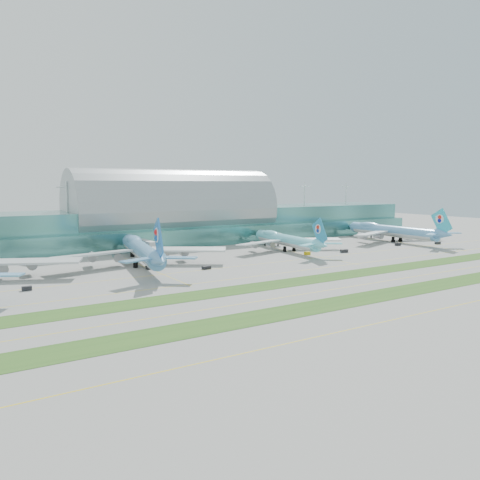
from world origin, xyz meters
TOP-DOWN VIEW (x-y plane):
  - ground at (0.00, 0.00)m, footprint 700.00×700.00m
  - terminal at (0.01, 128.79)m, footprint 340.00×69.10m
  - grass_strip_near at (0.00, -28.00)m, footprint 420.00×12.00m
  - grass_strip_far at (0.00, 2.00)m, footprint 420.00×12.00m
  - taxiline_a at (0.00, -48.00)m, footprint 420.00×0.35m
  - taxiline_b at (0.00, -14.00)m, footprint 420.00×0.35m
  - taxiline_c at (0.00, 18.00)m, footprint 420.00×0.35m
  - taxiline_d at (0.00, 40.00)m, footprint 420.00×0.35m
  - airliner_b at (-44.21, 63.57)m, footprint 71.82×82.46m
  - airliner_c at (35.71, 67.39)m, footprint 60.80×69.44m
  - airliner_d at (114.77, 65.40)m, footprint 69.59×79.00m
  - gse_b at (-92.70, 37.50)m, footprint 3.12×1.86m
  - gse_c at (-44.60, 52.90)m, footprint 3.39×2.07m
  - gse_d at (-24.90, 40.94)m, footprint 3.85×2.36m
  - gse_e at (35.53, 49.50)m, footprint 3.16×1.75m
  - gse_f at (56.39, 45.53)m, footprint 4.08×2.27m
  - gse_g at (101.57, 49.35)m, footprint 3.30×2.17m
  - gse_h at (126.52, 41.48)m, footprint 3.40×2.38m

SIDE VIEW (x-z plane):
  - ground at x=0.00m, z-range 0.00..0.00m
  - taxiline_a at x=0.00m, z-range 0.00..0.01m
  - taxiline_b at x=0.00m, z-range 0.00..0.01m
  - taxiline_c at x=0.00m, z-range 0.00..0.01m
  - taxiline_d at x=0.00m, z-range 0.00..0.01m
  - grass_strip_near at x=0.00m, z-range 0.00..0.08m
  - grass_strip_far at x=0.00m, z-range 0.00..0.08m
  - gse_d at x=-24.90m, z-range 0.00..1.30m
  - gse_h at x=126.52m, z-range 0.00..1.39m
  - gse_b at x=-92.70m, z-range 0.00..1.41m
  - gse_c at x=-44.60m, z-range 0.00..1.43m
  - gse_e at x=35.53m, z-range 0.00..1.57m
  - gse_g at x=101.57m, z-range 0.00..1.59m
  - gse_f at x=56.39m, z-range 0.00..1.68m
  - airliner_c at x=35.71m, z-range -3.66..15.45m
  - airliner_d at x=114.77m, z-range -4.17..17.58m
  - airliner_b at x=-44.21m, z-range -4.37..18.43m
  - terminal at x=0.01m, z-range -3.77..32.23m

